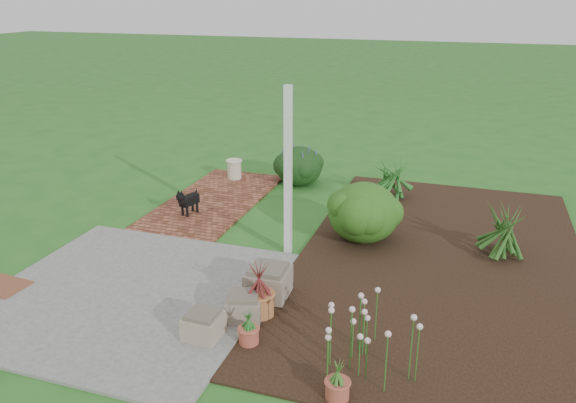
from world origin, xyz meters
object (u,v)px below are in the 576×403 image
(black_dog, at_px, (188,200))
(cream_ceramic_urn, at_px, (234,169))
(evergreen_shrub, at_px, (364,211))
(stone_trough_near, at_px, (244,308))

(black_dog, bearing_deg, cream_ceramic_urn, 105.67)
(cream_ceramic_urn, distance_m, evergreen_shrub, 3.80)
(stone_trough_near, xyz_separation_m, black_dog, (-2.19, 2.74, 0.14))
(stone_trough_near, bearing_deg, cream_ceramic_urn, 114.72)
(stone_trough_near, relative_size, cream_ceramic_urn, 1.05)
(evergreen_shrub, bearing_deg, cream_ceramic_urn, 145.49)
(stone_trough_near, xyz_separation_m, evergreen_shrub, (0.88, 2.72, 0.32))
(black_dog, height_order, cream_ceramic_urn, black_dog)
(stone_trough_near, height_order, cream_ceramic_urn, cream_ceramic_urn)
(cream_ceramic_urn, height_order, evergreen_shrub, evergreen_shrub)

